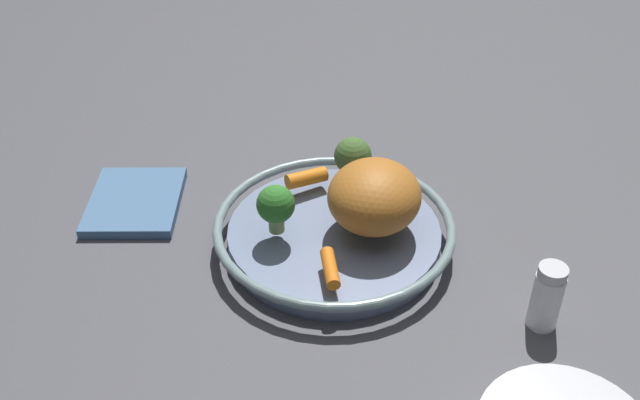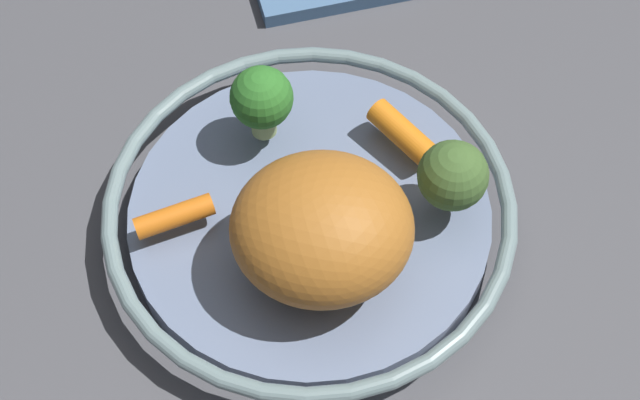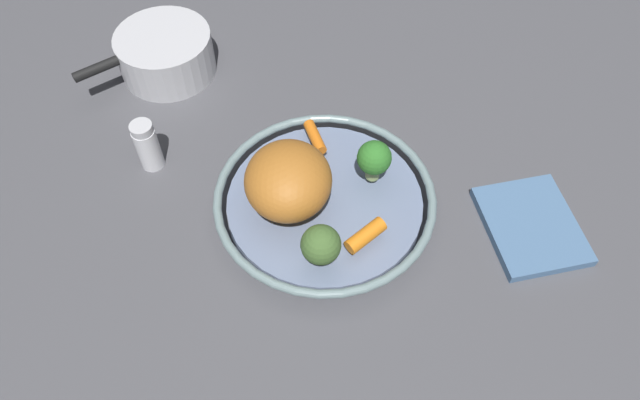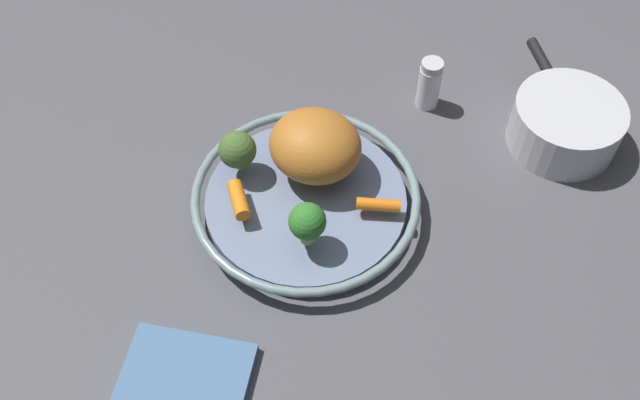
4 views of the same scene
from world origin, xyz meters
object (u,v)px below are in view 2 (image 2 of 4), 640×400
Objects in this scene: roast_chicken_piece at (326,228)px; baby_carrot_near_rim at (402,132)px; serving_bowl at (310,215)px; broccoli_floret_edge at (453,176)px; broccoli_floret_large at (262,99)px; baby_carrot_right at (174,216)px.

roast_chicken_piece reaches higher than baby_carrot_near_rim.
broccoli_floret_edge reaches higher than serving_bowl.
baby_carrot_near_rim is (-0.08, -0.09, -0.03)m from roast_chicken_piece.
broccoli_floret_large reaches higher than broccoli_floret_edge.
serving_bowl is at bearing 27.72° from baby_carrot_near_rim.
baby_carrot_right is at bearing 42.73° from broccoli_floret_large.
roast_chicken_piece is at bearing 49.81° from baby_carrot_near_rim.
roast_chicken_piece reaches higher than broccoli_floret_edge.
serving_bowl is 0.09m from baby_carrot_near_rim.
broccoli_floret_large is at bearing -36.43° from broccoli_floret_edge.
roast_chicken_piece is 1.95× the size of broccoli_floret_large.
broccoli_floret_edge reaches higher than baby_carrot_near_rim.
baby_carrot_near_rim is 0.89× the size of broccoli_floret_large.
roast_chicken_piece is 2.19× the size of baby_carrot_near_rim.
baby_carrot_near_rim is at bearing -166.97° from baby_carrot_right.
broccoli_floret_edge is (-0.20, 0.02, 0.03)m from baby_carrot_right.
baby_carrot_right is at bearing -25.84° from roast_chicken_piece.
broccoli_floret_large is at bearing -15.93° from baby_carrot_near_rim.
serving_bowl is at bearing -11.20° from broccoli_floret_edge.
baby_carrot_right is 0.95× the size of broccoli_floret_edge.
broccoli_floret_edge is (-0.10, 0.02, 0.05)m from serving_bowl.
roast_chicken_piece reaches higher than baby_carrot_right.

